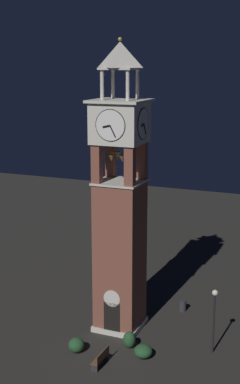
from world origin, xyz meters
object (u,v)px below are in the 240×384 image
object	(u,v)px
park_bench	(101,358)
trash_bin	(183,305)
clock_tower	(120,214)
lamp_post	(214,310)

from	to	relation	value
park_bench	trash_bin	bearing A→B (deg)	74.41
park_bench	clock_tower	bearing A→B (deg)	99.37
clock_tower	trash_bin	bearing A→B (deg)	49.71
park_bench	lamp_post	size ratio (longest dim) A/B	0.40
lamp_post	park_bench	bearing A→B (deg)	-145.27
park_bench	trash_bin	world-z (taller)	park_bench
lamp_post	trash_bin	bearing A→B (deg)	124.20
park_bench	lamp_post	xyz separation A→B (m)	(5.62, 3.89, 2.31)
park_bench	trash_bin	distance (m)	8.95
lamp_post	trash_bin	world-z (taller)	lamp_post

